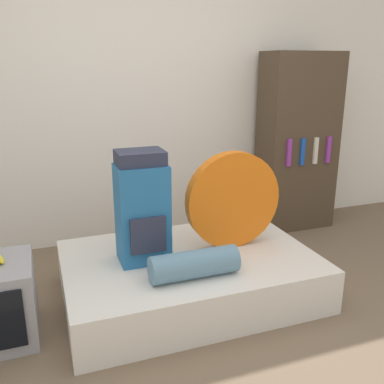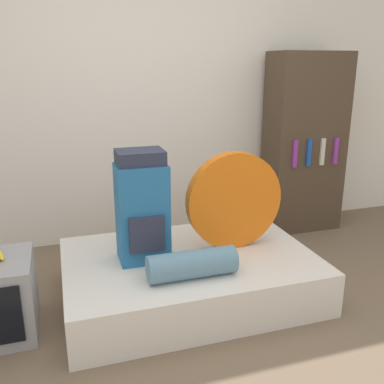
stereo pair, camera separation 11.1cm
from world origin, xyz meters
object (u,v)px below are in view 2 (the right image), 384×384
object	(u,v)px
backpack	(142,208)
sleeping_roll	(192,264)
bookshelf	(304,143)
tent_bag	(234,200)

from	to	relation	value
backpack	sleeping_roll	size ratio (longest dim) A/B	1.34
bookshelf	backpack	bearing A→B (deg)	-152.90
sleeping_roll	bookshelf	xyz separation A→B (m)	(1.51, 1.24, 0.44)
backpack	tent_bag	world-z (taller)	backpack
tent_bag	sleeping_roll	world-z (taller)	tent_bag
sleeping_roll	backpack	bearing A→B (deg)	123.35
tent_bag	sleeping_roll	size ratio (longest dim) A/B	1.25
backpack	sleeping_roll	world-z (taller)	backpack
backpack	bookshelf	size ratio (longest dim) A/B	0.44
tent_bag	backpack	bearing A→B (deg)	-178.97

